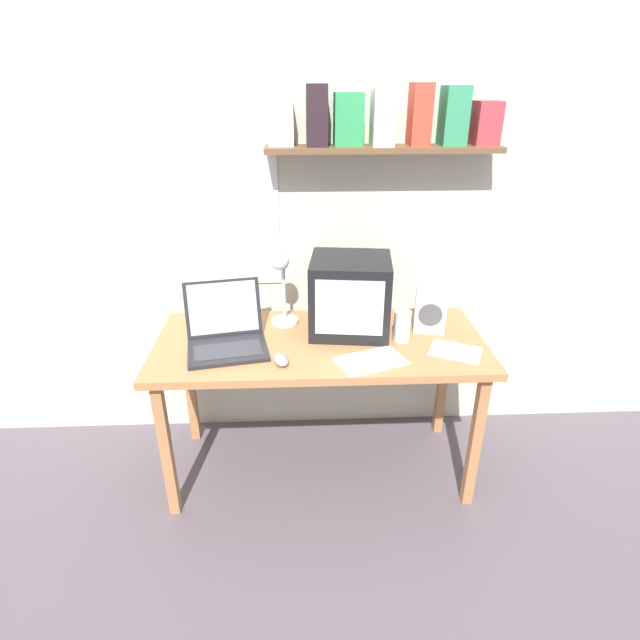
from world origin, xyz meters
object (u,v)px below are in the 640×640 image
object	(u,v)px
juice_glass	(402,327)
computer_mouse	(281,360)
laptop	(226,331)
corner_desk	(320,353)
desk_lamp	(282,281)
crt_monitor	(350,295)
space_heater	(430,308)
printed_handout	(371,361)
open_notebook	(455,351)

from	to	relation	value
juice_glass	computer_mouse	world-z (taller)	juice_glass
juice_glass	laptop	bearing A→B (deg)	-179.56
corner_desk	computer_mouse	bearing A→B (deg)	-130.90
desk_lamp	juice_glass	size ratio (longest dim) A/B	2.66
crt_monitor	laptop	bearing A→B (deg)	-160.60
laptop	juice_glass	world-z (taller)	laptop
laptop	space_heater	xyz separation A→B (m)	(0.93, 0.11, 0.05)
laptop	computer_mouse	size ratio (longest dim) A/B	3.33
corner_desk	printed_handout	bearing A→B (deg)	-44.40
space_heater	computer_mouse	distance (m)	0.75
juice_glass	space_heater	distance (m)	0.19
computer_mouse	printed_handout	world-z (taller)	computer_mouse
corner_desk	crt_monitor	world-z (taller)	crt_monitor
crt_monitor	printed_handout	xyz separation A→B (m)	(0.06, -0.30, -0.17)
crt_monitor	open_notebook	size ratio (longest dim) A/B	1.53
desk_lamp	open_notebook	xyz separation A→B (m)	(0.75, -0.29, -0.23)
space_heater	printed_handout	bearing A→B (deg)	-124.80
laptop	printed_handout	bearing A→B (deg)	-26.57
corner_desk	juice_glass	distance (m)	0.39
space_heater	printed_handout	distance (m)	0.44
corner_desk	desk_lamp	bearing A→B (deg)	136.57
corner_desk	computer_mouse	world-z (taller)	computer_mouse
corner_desk	juice_glass	size ratio (longest dim) A/B	10.60
corner_desk	open_notebook	bearing A→B (deg)	-13.13
crt_monitor	printed_handout	size ratio (longest dim) A/B	1.22
laptop	open_notebook	world-z (taller)	laptop
laptop	juice_glass	bearing A→B (deg)	-10.13
space_heater	crt_monitor	bearing A→B (deg)	-169.90
corner_desk	printed_handout	size ratio (longest dim) A/B	4.59
juice_glass	crt_monitor	bearing A→B (deg)	152.18
crt_monitor	computer_mouse	distance (m)	0.46
crt_monitor	desk_lamp	distance (m)	0.32
computer_mouse	printed_handout	distance (m)	0.37
laptop	computer_mouse	distance (m)	0.31
printed_handout	computer_mouse	bearing A→B (deg)	179.63
corner_desk	juice_glass	bearing A→B (deg)	-2.48
space_heater	open_notebook	distance (m)	0.25
computer_mouse	printed_handout	xyz separation A→B (m)	(0.37, -0.00, -0.01)
corner_desk	crt_monitor	size ratio (longest dim) A/B	3.77
juice_glass	open_notebook	bearing A→B (deg)	-29.20
crt_monitor	desk_lamp	bearing A→B (deg)	176.37
desk_lamp	open_notebook	bearing A→B (deg)	-7.51
corner_desk	printed_handout	world-z (taller)	printed_handout
corner_desk	desk_lamp	distance (m)	0.38
desk_lamp	computer_mouse	bearing A→B (deg)	-76.29
corner_desk	juice_glass	world-z (taller)	juice_glass
printed_handout	open_notebook	xyz separation A→B (m)	(0.38, 0.06, 0.00)
computer_mouse	crt_monitor	bearing A→B (deg)	43.78
crt_monitor	space_heater	xyz separation A→B (m)	(0.37, -0.02, -0.06)
space_heater	computer_mouse	world-z (taller)	space_heater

